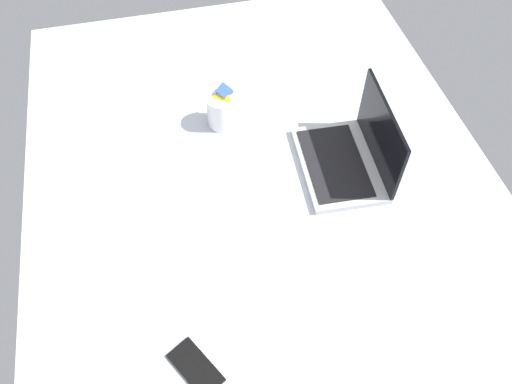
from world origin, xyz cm
name	(u,v)px	position (x,y,z in cm)	size (l,w,h in cm)	color
bed_mattress	(261,191)	(0.00, 0.00, 9.00)	(180.00, 140.00, 18.00)	#B7BCC6
laptop	(350,156)	(2.96, 26.98, 22.41)	(34.21, 24.77, 23.00)	#B7BABC
snack_cup	(221,110)	(-23.70, -7.42, 24.02)	(9.19, 9.23, 14.39)	silver
cell_phone	(196,368)	(53.60, -28.66, 18.40)	(6.80, 14.00, 0.80)	black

